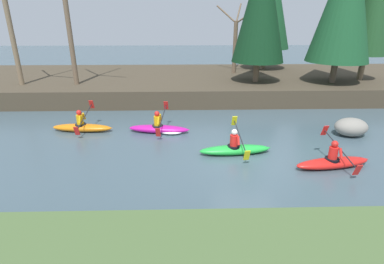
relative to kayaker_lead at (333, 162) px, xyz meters
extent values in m
plane|color=#425660|center=(-2.70, 0.86, -0.22)|extent=(90.00, 90.00, 0.00)
cube|color=#473D2D|center=(-2.70, 11.73, 0.30)|extent=(44.00, 9.69, 1.05)
cylinder|color=brown|center=(-0.63, 9.47, 1.44)|extent=(0.36, 0.36, 1.23)
cone|color=#0F3319|center=(-0.63, 9.47, 5.41)|extent=(3.14, 3.14, 6.71)
cylinder|color=brown|center=(1.01, 14.22, 1.60)|extent=(0.36, 0.36, 1.55)
cylinder|color=brown|center=(4.05, 9.07, 1.47)|extent=(0.36, 0.36, 1.27)
cylinder|color=#7A664C|center=(6.25, 9.92, 1.61)|extent=(0.36, 0.36, 1.56)
cylinder|color=#7A664C|center=(-14.88, 8.98, 3.31)|extent=(0.28, 0.28, 4.96)
cylinder|color=brown|center=(-11.62, 8.99, 3.41)|extent=(0.28, 0.28, 5.17)
cylinder|color=brown|center=(-1.54, 12.47, 2.60)|extent=(0.28, 0.28, 3.54)
cylinder|color=brown|center=(-2.15, 12.99, 4.78)|extent=(1.34, 1.15, 1.21)
cylinder|color=brown|center=(-0.90, 11.93, 4.71)|extent=(1.40, 1.20, 1.07)
cylinder|color=brown|center=(-1.29, 13.18, 4.85)|extent=(0.64, 1.51, 1.34)
ellipsoid|color=red|center=(-0.02, 0.00, -0.05)|extent=(2.76, 1.03, 0.34)
cone|color=red|center=(1.20, 0.20, -0.03)|extent=(0.38, 0.25, 0.20)
cylinder|color=black|center=(-0.07, -0.01, 0.09)|extent=(0.55, 0.55, 0.08)
cylinder|color=red|center=(-0.07, -0.01, 0.34)|extent=(0.34, 0.34, 0.42)
sphere|color=red|center=(-0.07, -0.01, 0.67)|extent=(0.26, 0.26, 0.23)
cylinder|color=red|center=(-0.01, 0.24, 0.43)|extent=(0.13, 0.24, 0.35)
cylinder|color=red|center=(0.06, -0.23, 0.43)|extent=(0.13, 0.24, 0.35)
cylinder|color=black|center=(0.15, 0.03, 0.47)|extent=(0.35, 1.89, 0.65)
cube|color=red|center=(0.00, 0.96, 0.78)|extent=(0.22, 0.19, 0.41)
cube|color=red|center=(0.31, -0.91, 0.16)|extent=(0.22, 0.19, 0.41)
ellipsoid|color=green|center=(-3.23, 1.17, -0.05)|extent=(2.74, 0.84, 0.34)
cone|color=green|center=(-2.00, 1.28, -0.03)|extent=(0.37, 0.23, 0.20)
cylinder|color=black|center=(-3.28, 1.16, 0.09)|extent=(0.52, 0.52, 0.08)
cylinder|color=red|center=(-3.28, 1.16, 0.34)|extent=(0.33, 0.33, 0.42)
sphere|color=white|center=(-3.28, 1.16, 0.67)|extent=(0.25, 0.25, 0.23)
cylinder|color=red|center=(-3.21, 1.41, 0.43)|extent=(0.11, 0.23, 0.35)
cylinder|color=red|center=(-3.16, 0.93, 0.43)|extent=(0.11, 0.23, 0.35)
cylinder|color=black|center=(-3.05, 1.18, 0.47)|extent=(0.21, 1.91, 0.65)
cube|color=yellow|center=(-3.14, 2.13, 0.78)|extent=(0.21, 0.18, 0.41)
cube|color=yellow|center=(-2.97, 0.24, 0.16)|extent=(0.21, 0.18, 0.41)
ellipsoid|color=#C61999|center=(-6.29, 3.49, -0.05)|extent=(2.76, 0.95, 0.34)
cone|color=#C61999|center=(-5.06, 3.32, -0.03)|extent=(0.37, 0.24, 0.20)
cylinder|color=black|center=(-6.34, 3.49, 0.09)|extent=(0.54, 0.54, 0.08)
cylinder|color=yellow|center=(-6.34, 3.49, 0.34)|extent=(0.34, 0.34, 0.42)
sphere|color=red|center=(-6.34, 3.49, 0.67)|extent=(0.26, 0.26, 0.23)
cylinder|color=yellow|center=(-6.21, 3.72, 0.43)|extent=(0.12, 0.24, 0.35)
cylinder|color=yellow|center=(-6.27, 3.24, 0.43)|extent=(0.12, 0.24, 0.35)
cylinder|color=black|center=(-6.11, 3.46, 0.47)|extent=(0.29, 1.90, 0.65)
cube|color=red|center=(-5.99, 4.40, 0.78)|extent=(0.22, 0.18, 0.41)
cube|color=red|center=(-6.24, 2.52, 0.16)|extent=(0.22, 0.18, 0.41)
ellipsoid|color=white|center=(-5.74, 3.41, -0.13)|extent=(1.18, 0.84, 0.18)
ellipsoid|color=orange|center=(-9.78, 3.74, -0.05)|extent=(2.74, 0.82, 0.34)
cone|color=orange|center=(-8.54, 3.64, -0.03)|extent=(0.37, 0.23, 0.20)
cylinder|color=black|center=(-9.83, 3.75, 0.09)|extent=(0.52, 0.52, 0.08)
cylinder|color=yellow|center=(-9.83, 3.75, 0.34)|extent=(0.32, 0.32, 0.42)
sphere|color=red|center=(-9.83, 3.75, 0.67)|extent=(0.25, 0.25, 0.23)
cylinder|color=yellow|center=(-9.71, 3.98, 0.43)|extent=(0.11, 0.23, 0.35)
cylinder|color=yellow|center=(-9.75, 3.50, 0.43)|extent=(0.11, 0.23, 0.35)
cylinder|color=black|center=(-9.60, 3.73, 0.47)|extent=(0.19, 1.91, 0.65)
cube|color=red|center=(-9.52, 4.67, 0.78)|extent=(0.21, 0.17, 0.41)
cube|color=red|center=(-9.68, 2.78, 0.16)|extent=(0.21, 0.17, 0.41)
ellipsoid|color=gray|center=(2.12, 2.90, 0.17)|extent=(1.40, 1.09, 0.79)
camera|label=1|loc=(-5.13, -9.10, 4.70)|focal=28.00mm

